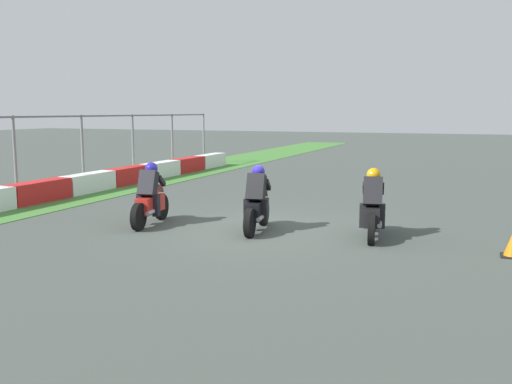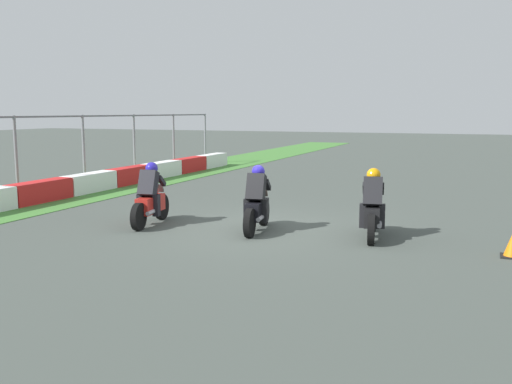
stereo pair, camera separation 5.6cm
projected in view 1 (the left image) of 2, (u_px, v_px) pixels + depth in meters
The scene contains 7 objects.
ground_plane at pixel (258, 229), 13.19m from camera, with size 120.00×120.00×0.00m, color #424A44.
grass_verge at pixel (4, 208), 16.06m from camera, with size 72.00×3.56×0.02m, color #417A33.
track_barrier at pixel (9, 197), 15.93m from camera, with size 27.71×0.60×0.64m.
rider_lane_a at pixel (373, 209), 12.24m from camera, with size 2.04×0.60×1.51m.
rider_lane_b at pixel (257, 204), 12.91m from camera, with size 2.04×0.60×1.51m.
rider_lane_c at pixel (150, 199), 13.62m from camera, with size 2.04×0.60×1.51m.
traffic_cone at pixel (512, 246), 10.65m from camera, with size 0.40×0.40×0.48m.
Camera 1 is at (-12.02, -4.76, 2.73)m, focal length 39.72 mm.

